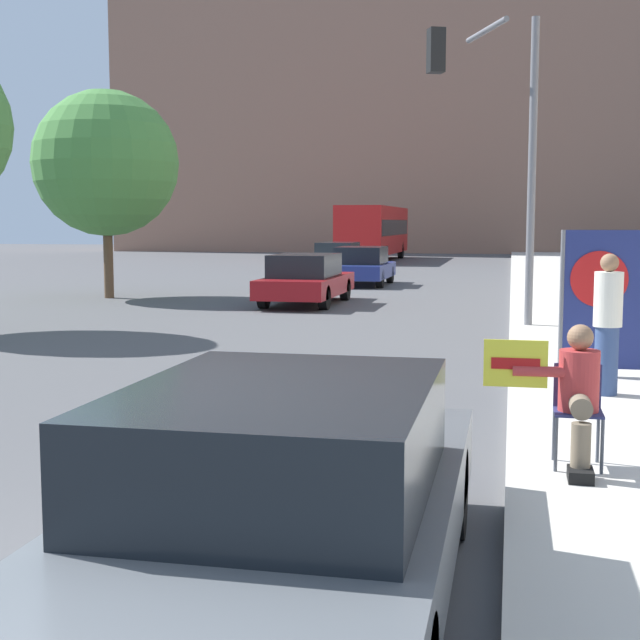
# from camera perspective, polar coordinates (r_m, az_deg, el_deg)

# --- Properties ---
(ground_plane) EXTENTS (160.00, 160.00, 0.00)m
(ground_plane) POSITION_cam_1_polar(r_m,az_deg,el_deg) (5.49, -14.81, -18.04)
(ground_plane) COLOR #4F4F51
(sidewalk_curb) EXTENTS (3.52, 90.00, 0.16)m
(sidewalk_curb) POSITION_cam_1_polar(r_m,az_deg,el_deg) (19.64, 17.17, -0.32)
(sidewalk_curb) COLOR beige
(sidewalk_curb) RESTS_ON ground_plane
(building_backdrop_far) EXTENTS (52.00, 12.00, 35.93)m
(building_backdrop_far) POSITION_cam_1_polar(r_m,az_deg,el_deg) (72.43, 8.89, 18.73)
(building_backdrop_far) COLOR #936B56
(building_backdrop_far) RESTS_ON ground_plane
(seated_protester) EXTENTS (1.00, 0.77, 1.22)m
(seated_protester) POSITION_cam_1_polar(r_m,az_deg,el_deg) (7.80, 16.07, -4.42)
(seated_protester) COLOR #474C56
(seated_protester) RESTS_ON sidewalk_curb
(jogger_on_sidewalk) EXTENTS (0.34, 0.34, 1.71)m
(jogger_on_sidewalk) POSITION_cam_1_polar(r_m,az_deg,el_deg) (11.23, 17.92, -0.20)
(jogger_on_sidewalk) COLOR #334775
(jogger_on_sidewalk) RESTS_ON sidewalk_curb
(protest_banner) EXTENTS (1.78, 0.06, 1.97)m
(protest_banner) POSITION_cam_1_polar(r_m,az_deg,el_deg) (12.62, 19.03, 1.22)
(protest_banner) COLOR slate
(protest_banner) RESTS_ON sidewalk_curb
(traffic_light_pole) EXTENTS (2.15, 1.92, 6.10)m
(traffic_light_pole) POSITION_cam_1_polar(r_m,az_deg,el_deg) (18.33, 11.35, 12.27)
(traffic_light_pole) COLOR slate
(traffic_light_pole) RESTS_ON sidewalk_curb
(parked_car_curbside) EXTENTS (1.90, 4.41, 1.35)m
(parked_car_curbside) POSITION_cam_1_polar(r_m,az_deg,el_deg) (5.19, -2.11, -11.19)
(parked_car_curbside) COLOR #565B60
(parked_car_curbside) RESTS_ON ground_plane
(car_on_road_nearest) EXTENTS (1.84, 4.72, 1.38)m
(car_on_road_nearest) POSITION_cam_1_polar(r_m,az_deg,el_deg) (24.35, -0.90, 2.64)
(car_on_road_nearest) COLOR maroon
(car_on_road_nearest) RESTS_ON ground_plane
(car_on_road_midblock) EXTENTS (1.89, 4.15, 1.38)m
(car_on_road_midblock) POSITION_cam_1_polar(r_m,az_deg,el_deg) (31.89, 2.70, 3.48)
(car_on_road_midblock) COLOR navy
(car_on_road_midblock) RESTS_ON ground_plane
(car_on_road_distant) EXTENTS (1.83, 4.61, 1.37)m
(car_on_road_distant) POSITION_cam_1_polar(r_m,az_deg,el_deg) (39.32, 1.17, 4.01)
(car_on_road_distant) COLOR silver
(car_on_road_distant) RESTS_ON ground_plane
(city_bus_on_road) EXTENTS (2.55, 12.05, 3.13)m
(city_bus_on_road) POSITION_cam_1_polar(r_m,az_deg,el_deg) (52.46, 3.49, 5.79)
(city_bus_on_road) COLOR red
(city_bus_on_road) RESTS_ON ground_plane
(street_tree_midblock) EXTENTS (4.27, 4.27, 6.10)m
(street_tree_midblock) POSITION_cam_1_polar(r_m,az_deg,el_deg) (27.22, -13.54, 9.72)
(street_tree_midblock) COLOR brown
(street_tree_midblock) RESTS_ON ground_plane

